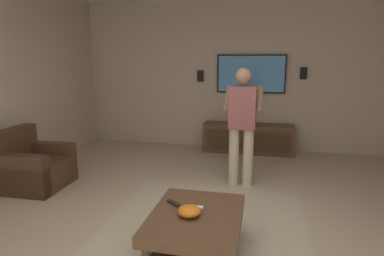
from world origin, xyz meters
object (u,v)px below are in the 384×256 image
armchair (33,168)px  bowl (189,211)px  coffee_table (196,224)px  vase_round (243,118)px  person_standing (242,120)px  wall_speaker_left (304,73)px  remote_black (173,203)px  tv (251,74)px  wall_speaker_right (200,76)px  remote_white (195,207)px  media_console (248,138)px

armchair → bowl: size_ratio=4.13×
coffee_table → vase_round: 3.49m
person_standing → wall_speaker_left: bearing=-26.2°
bowl → vase_round: 3.55m
armchair → bowl: 2.75m
remote_black → tv: bearing=-62.7°
coffee_table → tv: 3.91m
tv → wall_speaker_left: tv is taller
tv → wall_speaker_left: bearing=90.8°
vase_round → wall_speaker_right: 1.20m
bowl → wall_speaker_left: wall_speaker_left is taller
wall_speaker_right → vase_round: bearing=-105.9°
remote_white → person_standing: bearing=76.2°
coffee_table → remote_black: size_ratio=6.67×
tv → wall_speaker_right: tv is taller
tv → vase_round: size_ratio=5.91×
remote_black → wall_speaker_left: bearing=-76.8°
tv → wall_speaker_right: bearing=-90.8°
wall_speaker_left → wall_speaker_right: size_ratio=1.00×
remote_black → wall_speaker_right: wall_speaker_right is taller
tv → person_standing: 2.01m
remote_black → vase_round: bearing=-61.4°
person_standing → remote_black: size_ratio=10.93×
armchair → remote_black: 2.49m
remote_white → wall_speaker_left: (3.64, -1.28, 1.10)m
remote_white → wall_speaker_left: bearing=66.8°
armchair → remote_white: bearing=-22.8°
armchair → media_console: armchair is taller
bowl → wall_speaker_right: wall_speaker_right is taller
remote_white → armchair: bearing=155.0°
coffee_table → armchair: bearing=67.3°
vase_round → remote_white: bearing=176.4°
tv → vase_round: 0.87m
armchair → tv: tv is taller
remote_white → vase_round: (3.38, -0.21, 0.25)m
bowl → wall_speaker_left: (3.78, -1.30, 1.07)m
wall_speaker_left → coffee_table: bearing=161.3°
remote_black → vase_round: vase_round is taller
media_console → wall_speaker_left: size_ratio=7.73×
bowl → remote_black: (0.19, 0.20, -0.03)m
remote_black → wall_speaker_right: (3.59, 0.45, 1.03)m
vase_round → wall_speaker_left: 1.39m
bowl → wall_speaker_left: size_ratio=0.92×
tv → bowl: (-3.77, 0.35, -1.04)m
media_console → bowl: bearing=-5.6°
bowl → remote_black: 0.28m
armchair → coffee_table: 2.76m
armchair → wall_speaker_left: 4.80m
tv → vase_round: (-0.24, 0.11, -0.83)m
bowl → wall_speaker_right: (3.78, 0.65, 0.99)m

